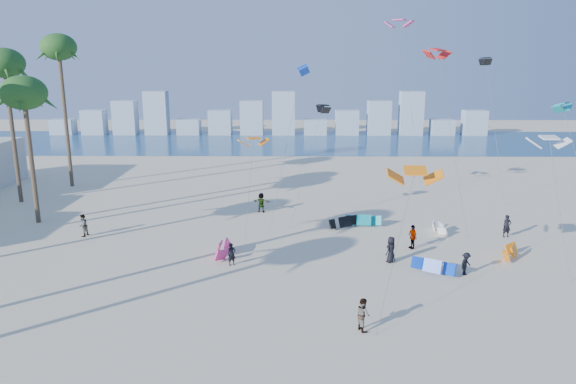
{
  "coord_description": "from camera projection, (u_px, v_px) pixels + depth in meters",
  "views": [
    {
      "loc": [
        3.4,
        -20.92,
        13.52
      ],
      "look_at": [
        3.0,
        16.0,
        4.5
      ],
      "focal_mm": 32.78,
      "sensor_mm": 36.0,
      "label": 1
    }
  ],
  "objects": [
    {
      "name": "ground",
      "position": [
        217.0,
        374.0,
        23.57
      ],
      "size": [
        220.0,
        220.0,
        0.0
      ],
      "primitive_type": "plane",
      "color": "beige",
      "rests_on": "ground"
    },
    {
      "name": "ocean",
      "position": [
        275.0,
        142.0,
        93.51
      ],
      "size": [
        220.0,
        220.0,
        0.0
      ],
      "primitive_type": "plane",
      "color": "navy",
      "rests_on": "ground"
    },
    {
      "name": "kitesurfer_near",
      "position": [
        232.0,
        254.0,
        36.11
      ],
      "size": [
        0.68,
        0.61,
        1.57
      ],
      "primitive_type": "imported",
      "rotation": [
        0.0,
        0.0,
        0.5
      ],
      "color": "black",
      "rests_on": "ground"
    },
    {
      "name": "kitesurfer_mid",
      "position": [
        363.0,
        314.0,
        27.25
      ],
      "size": [
        0.95,
        1.05,
        1.77
      ],
      "primitive_type": "imported",
      "rotation": [
        0.0,
        0.0,
        1.97
      ],
      "color": "gray",
      "rests_on": "ground"
    },
    {
      "name": "kitesurfers_far",
      "position": [
        314.0,
        227.0,
        41.68
      ],
      "size": [
        34.8,
        16.0,
        1.86
      ],
      "color": "black",
      "rests_on": "ground"
    },
    {
      "name": "grounded_kites",
      "position": [
        373.0,
        239.0,
        40.19
      ],
      "size": [
        22.86,
        12.44,
        0.98
      ],
      "color": "#EC348A",
      "rests_on": "ground"
    },
    {
      "name": "flying_kites",
      "position": [
        426.0,
        90.0,
        43.57
      ],
      "size": [
        29.74,
        34.86,
        18.52
      ],
      "color": "orange",
      "rests_on": "ground"
    },
    {
      "name": "distant_skyline",
      "position": [
        270.0,
        119.0,
        102.5
      ],
      "size": [
        85.0,
        3.0,
        8.4
      ],
      "color": "#9EADBF",
      "rests_on": "ground"
    }
  ]
}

